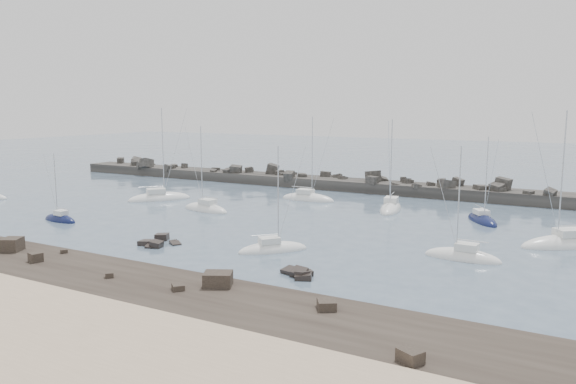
% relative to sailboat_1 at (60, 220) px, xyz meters
% --- Properties ---
extents(ground, '(400.00, 400.00, 0.00)m').
position_rel_sailboat_1_xyz_m(ground, '(24.03, 5.94, -0.14)').
color(ground, '#495E73').
rests_on(ground, ground).
extents(rock_shelf, '(140.00, 12.33, 2.03)m').
position_rel_sailboat_1_xyz_m(rock_shelf, '(23.68, -16.03, -0.12)').
color(rock_shelf, black).
rests_on(rock_shelf, ground).
extents(rock_cluster_near, '(4.32, 4.69, 1.49)m').
position_rel_sailboat_1_xyz_m(rock_cluster_near, '(19.39, -3.12, -0.08)').
color(rock_cluster_near, black).
rests_on(rock_cluster_near, ground).
extents(rock_cluster_far, '(3.65, 2.70, 1.45)m').
position_rel_sailboat_1_xyz_m(rock_cluster_far, '(38.25, -5.88, -0.07)').
color(rock_cluster_far, black).
rests_on(rock_cluster_far, ground).
extents(breakwater, '(115.00, 7.25, 5.39)m').
position_rel_sailboat_1_xyz_m(breakwater, '(16.52, 43.91, 0.19)').
color(breakwater, '#2C2A27').
rests_on(breakwater, ground).
extents(sailboat_1, '(6.01, 2.32, 9.55)m').
position_rel_sailboat_1_xyz_m(sailboat_1, '(0.00, 0.00, 0.00)').
color(sailboat_1, '#0F163F').
rests_on(sailboat_1, ground).
extents(sailboat_2, '(8.35, 9.72, 15.56)m').
position_rel_sailboat_1_xyz_m(sailboat_2, '(-0.25, 18.86, 0.01)').
color(sailboat_2, white).
rests_on(sailboat_2, ground).
extents(sailboat_3, '(9.03, 3.07, 14.15)m').
position_rel_sailboat_1_xyz_m(sailboat_3, '(20.29, 30.25, 0.01)').
color(sailboat_3, white).
rests_on(sailboat_3, ground).
extents(sailboat_4, '(8.38, 3.70, 12.93)m').
position_rel_sailboat_1_xyz_m(sailboat_4, '(11.94, 15.01, 0.01)').
color(sailboat_4, white).
rests_on(sailboat_4, ground).
extents(sailboat_5, '(4.29, 9.10, 14.01)m').
position_rel_sailboat_1_xyz_m(sailboat_5, '(34.65, 28.21, 0.02)').
color(sailboat_5, white).
rests_on(sailboat_5, ground).
extents(sailboat_6, '(6.57, 6.96, 11.64)m').
position_rel_sailboat_1_xyz_m(sailboat_6, '(31.81, 0.35, -0.01)').
color(sailboat_6, white).
rests_on(sailboat_6, ground).
extents(sailboat_7, '(6.00, 7.49, 11.86)m').
position_rel_sailboat_1_xyz_m(sailboat_7, '(47.54, 26.28, -0.00)').
color(sailboat_7, '#0F163F').
rests_on(sailboat_7, ground).
extents(sailboat_8, '(7.47, 2.54, 11.87)m').
position_rel_sailboat_1_xyz_m(sailboat_8, '(49.35, 6.81, 0.01)').
color(sailboat_8, white).
rests_on(sailboat_8, ground).
extents(sailboat_9, '(9.48, 8.40, 15.40)m').
position_rel_sailboat_1_xyz_m(sailboat_9, '(57.57, 17.11, 0.02)').
color(sailboat_9, white).
rests_on(sailboat_9, ground).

